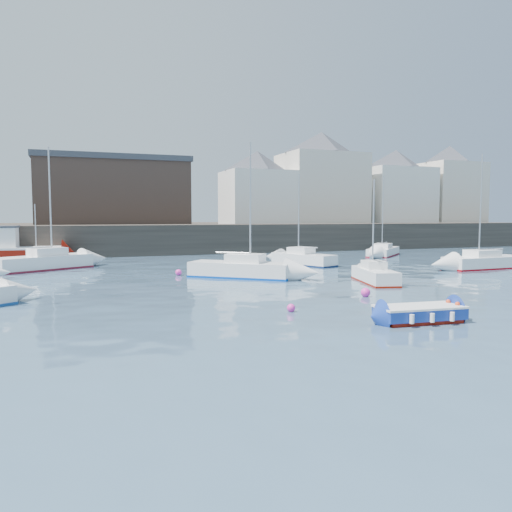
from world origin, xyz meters
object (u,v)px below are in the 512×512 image
object	(u,v)px
buoy_mid	(365,297)
sailboat_h	(44,262)
sailboat_d	(485,262)
blue_dinghy	(420,313)
buoy_far	(179,275)
sailboat_c	(375,275)
sailboat_f	(303,259)
sailboat_b	(241,269)
sailboat_g	(383,251)
fishing_boat	(16,250)
buoy_near	(291,312)

from	to	relation	value
buoy_mid	sailboat_h	bearing A→B (deg)	129.65
sailboat_d	buoy_mid	bearing A→B (deg)	-152.38
blue_dinghy	buoy_far	distance (m)	18.27
blue_dinghy	sailboat_c	world-z (taller)	sailboat_c
sailboat_d	sailboat_f	xyz separation A→B (m)	(-11.45, 7.14, -0.00)
sailboat_c	sailboat_b	bearing A→B (deg)	142.60
sailboat_b	sailboat_g	size ratio (longest dim) A/B	1.09
sailboat_b	sailboat_c	xyz separation A→B (m)	(6.56, -5.02, -0.09)
sailboat_b	sailboat_c	world-z (taller)	sailboat_b
sailboat_g	buoy_far	size ratio (longest dim) A/B	18.58
sailboat_b	sailboat_f	xyz separation A→B (m)	(7.21, 6.00, -0.04)
sailboat_f	sailboat_h	world-z (taller)	sailboat_h
sailboat_d	buoy_far	bearing A→B (deg)	170.51
sailboat_h	buoy_mid	bearing A→B (deg)	-50.35
sailboat_d	sailboat_g	bearing A→B (deg)	90.37
sailboat_h	sailboat_d	bearing A→B (deg)	-18.74
sailboat_h	buoy_mid	distance (m)	23.97
fishing_boat	buoy_near	size ratio (longest dim) A/B	22.07
fishing_boat	sailboat_f	xyz separation A→B (m)	(21.86, -11.72, -0.44)
blue_dinghy	fishing_boat	xyz separation A→B (m)	(-16.62, 32.59, 0.61)
sailboat_h	blue_dinghy	bearing A→B (deg)	-59.92
fishing_boat	sailboat_g	size ratio (longest dim) A/B	0.98
sailboat_d	sailboat_f	world-z (taller)	sailboat_d
fishing_boat	sailboat_g	bearing A→B (deg)	-10.34
sailboat_g	fishing_boat	bearing A→B (deg)	169.66
fishing_boat	sailboat_c	distance (m)	31.10
blue_dinghy	sailboat_f	world-z (taller)	sailboat_f
sailboat_g	buoy_far	bearing A→B (deg)	-157.61
sailboat_c	fishing_boat	bearing A→B (deg)	133.02
sailboat_f	buoy_mid	distance (m)	15.69
fishing_boat	sailboat_b	world-z (taller)	sailboat_b
buoy_mid	buoy_far	world-z (taller)	buoy_mid
sailboat_g	buoy_far	xyz separation A→B (m)	(-22.08, -9.10, -0.44)
fishing_boat	sailboat_f	distance (m)	24.81
fishing_boat	buoy_far	distance (m)	18.84
blue_dinghy	buoy_near	size ratio (longest dim) A/B	9.75
sailboat_d	buoy_mid	world-z (taller)	sailboat_d
blue_dinghy	sailboat_b	xyz separation A→B (m)	(-1.97, 14.87, 0.21)
fishing_boat	sailboat_g	distance (m)	33.78
sailboat_c	buoy_far	xyz separation A→B (m)	(-10.06, 7.58, -0.46)
sailboat_g	blue_dinghy	bearing A→B (deg)	-122.05
sailboat_f	sailboat_h	distance (m)	19.49
buoy_mid	sailboat_c	bearing A→B (deg)	51.84
buoy_near	buoy_far	xyz separation A→B (m)	(-1.84, 13.96, 0.00)
sailboat_c	sailboat_h	distance (m)	23.43
sailboat_h	buoy_mid	world-z (taller)	sailboat_h
sailboat_d	sailboat_h	world-z (taller)	sailboat_h
fishing_boat	sailboat_b	xyz separation A→B (m)	(14.65, -17.72, -0.40)
sailboat_d	sailboat_g	xyz separation A→B (m)	(-0.08, 12.80, -0.07)
sailboat_g	sailboat_h	xyz separation A→B (m)	(-30.59, -2.39, 0.14)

